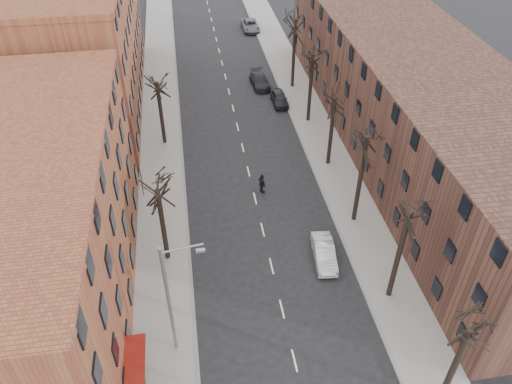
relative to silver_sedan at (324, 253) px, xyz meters
name	(u,v)px	position (x,y,z in m)	size (l,w,h in m)	color
sidewalk_left	(161,138)	(-12.00, 18.93, -0.62)	(4.00, 90.00, 0.15)	gray
sidewalk_right	(314,125)	(4.00, 18.93, -0.62)	(4.00, 90.00, 0.15)	gray
building_left_near	(21,241)	(-20.00, -1.07, 5.31)	(12.00, 26.00, 12.00)	brown
building_left_far	(75,42)	(-20.00, 27.93, 6.31)	(12.00, 28.00, 14.00)	brown
building_right	(414,100)	(12.00, 13.93, 4.31)	(12.00, 50.00, 10.00)	#533327
tree_right_b	(388,295)	(3.60, -4.07, -0.69)	(5.20, 5.20, 10.80)	black
tree_right_c	(353,220)	(3.60, 3.93, -0.69)	(5.20, 5.20, 11.60)	black
tree_right_d	(328,164)	(3.60, 11.93, -0.69)	(5.20, 5.20, 10.00)	black
tree_right_e	(308,121)	(3.60, 19.93, -0.69)	(5.20, 5.20, 10.80)	black
tree_right_f	(292,87)	(3.60, 27.93, -0.69)	(5.20, 5.20, 11.60)	black
tree_left_a	(168,258)	(-11.60, 1.93, -0.69)	(5.20, 5.20, 9.50)	black
tree_left_b	(165,143)	(-11.60, 17.93, -0.69)	(5.20, 5.20, 9.50)	black
streetlight	(171,297)	(-11.03, -6.07, 4.32)	(2.45, 0.22, 9.03)	slate
silver_sedan	(324,253)	(0.00, 0.00, 0.00)	(1.46, 4.19, 1.38)	silver
parked_car_near	(279,98)	(1.30, 24.15, -0.01)	(1.61, 4.00, 1.36)	black
parked_car_mid	(260,81)	(-0.20, 28.79, -0.02)	(1.88, 4.62, 1.34)	black
parked_car_far	(250,25)	(1.30, 46.70, 0.01)	(2.32, 5.03, 1.40)	#5A5D61
pedestrian_crossing	(262,183)	(-3.26, 8.71, 0.27)	(1.13, 0.47, 1.93)	black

